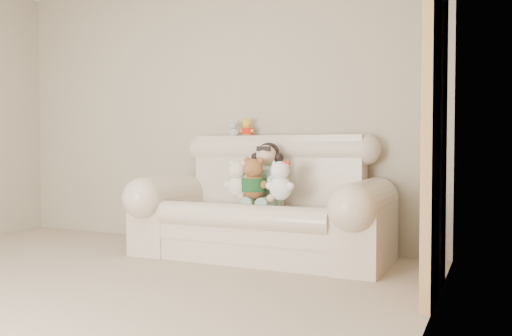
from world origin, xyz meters
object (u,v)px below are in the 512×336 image
(seated_child, at_px, (267,174))
(cream_teddy, at_px, (238,176))
(sofa, at_px, (261,196))
(brown_teddy, at_px, (254,174))
(white_cat, at_px, (281,176))

(seated_child, xyz_separation_m, cream_teddy, (-0.18, -0.19, -0.01))
(sofa, xyz_separation_m, brown_teddy, (-0.01, -0.11, 0.18))
(seated_child, height_order, cream_teddy, seated_child)
(white_cat, height_order, cream_teddy, white_cat)
(sofa, height_order, cream_teddy, sofa)
(white_cat, relative_size, cream_teddy, 1.02)
(cream_teddy, bearing_deg, seated_child, 54.32)
(seated_child, bearing_deg, brown_teddy, -102.33)
(white_cat, bearing_deg, seated_child, 148.15)
(cream_teddy, bearing_deg, sofa, 42.00)
(brown_teddy, bearing_deg, seated_child, 59.24)
(brown_teddy, distance_m, white_cat, 0.23)
(white_cat, xyz_separation_m, cream_teddy, (-0.38, -0.00, -0.00))
(sofa, distance_m, brown_teddy, 0.22)
(seated_child, xyz_separation_m, brown_teddy, (-0.03, -0.19, 0.00))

